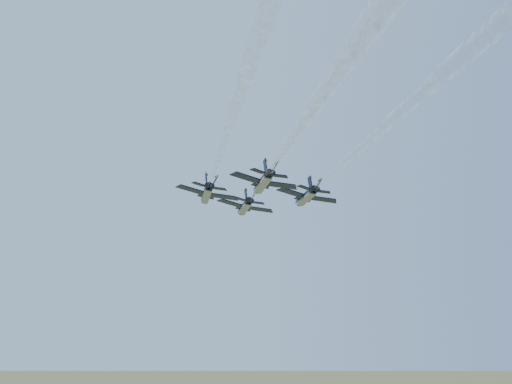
{
  "coord_description": "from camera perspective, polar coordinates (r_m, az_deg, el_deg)",
  "views": [
    {
      "loc": [
        -16.38,
        -107.18,
        74.34
      ],
      "look_at": [
        -3.4,
        0.39,
        100.12
      ],
      "focal_mm": 40.0,
      "sensor_mm": 36.0,
      "label": 1
    }
  ],
  "objects": [
    {
      "name": "smoke_trail_right",
      "position": [
        57.61,
        19.96,
        12.95
      ],
      "size": [
        4.78,
        79.31,
        2.77
      ],
      "rotation": [
        0.0,
        0.18,
        0.04
      ],
      "color": "white"
    },
    {
      "name": "jet_right",
      "position": [
        111.27,
        5.01,
        -0.48
      ],
      "size": [
        12.0,
        15.48,
        3.81
      ],
      "rotation": [
        0.0,
        0.18,
        0.04
      ],
      "color": "black"
    },
    {
      "name": "smoke_trail_lead",
      "position": [
        63.44,
        6.48,
        9.7
      ],
      "size": [
        4.78,
        79.31,
        2.77
      ],
      "rotation": [
        0.0,
        0.18,
        0.04
      ],
      "color": "white"
    },
    {
      "name": "jet_left",
      "position": [
        108.93,
        -4.94,
        -0.2
      ],
      "size": [
        12.0,
        15.48,
        3.81
      ],
      "rotation": [
        0.0,
        0.18,
        0.04
      ],
      "color": "black"
    },
    {
      "name": "jet_lead",
      "position": [
        120.27,
        -1.14,
        -1.51
      ],
      "size": [
        12.0,
        15.48,
        3.81
      ],
      "rotation": [
        0.0,
        0.18,
        0.04
      ],
      "color": "black"
    },
    {
      "name": "smoke_trail_left",
      "position": [
        52.22,
        0.07,
        14.94
      ],
      "size": [
        4.78,
        79.31,
        2.77
      ],
      "rotation": [
        0.0,
        0.18,
        0.04
      ],
      "color": "white"
    },
    {
      "name": "jet_slot",
      "position": [
        99.91,
        0.69,
        0.96
      ],
      "size": [
        12.0,
        15.48,
        3.81
      ],
      "rotation": [
        0.0,
        0.18,
        0.04
      ],
      "color": "black"
    }
  ]
}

